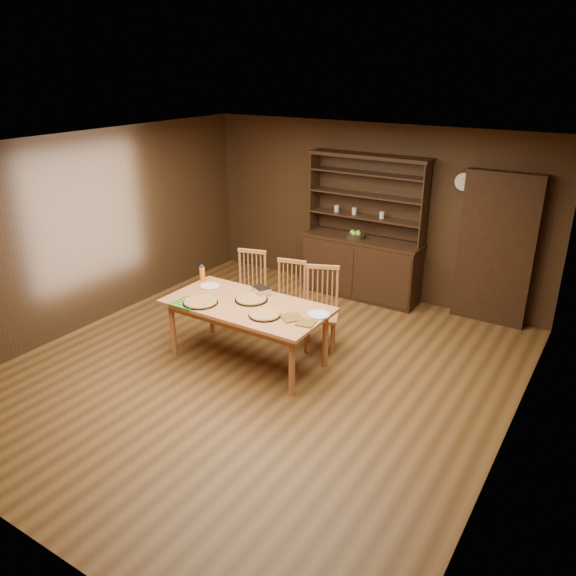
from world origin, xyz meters
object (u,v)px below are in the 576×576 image
Objects in this scene: china_hutch at (362,259)px; dining_table at (247,310)px; chair_left at (250,286)px; chair_center at (289,296)px; chair_right at (321,305)px; juice_bottle at (202,274)px.

dining_table is at bearing -96.07° from china_hutch.
chair_left is 0.63m from chair_center.
china_hutch is 1.80m from chair_right.
chair_right reaches higher than juice_bottle.
dining_table is 1.85× the size of chair_right.
chair_left is 1.16m from chair_right.
dining_table is 1.00m from chair_right.
juice_bottle is at bearing -135.07° from chair_left.
chair_center is at bearing 88.02° from dining_table.
dining_table is 0.92m from chair_center.
chair_left is at bearing 123.69° from dining_table.
juice_bottle is (-0.93, 0.30, 0.18)m from dining_table.
chair_center is at bearing -98.22° from china_hutch.
dining_table is 9.15× the size of juice_bottle.
chair_right is at bearing -21.47° from chair_center.
dining_table is 0.99m from juice_bottle.
chair_center is at bearing -14.81° from chair_left.
china_hutch reaches higher than dining_table.
chair_center is (0.03, 0.91, -0.13)m from dining_table.
chair_right reaches higher than dining_table.
chair_left is (-0.60, 0.90, -0.12)m from dining_table.
dining_table is (-0.28, -2.60, 0.08)m from china_hutch.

